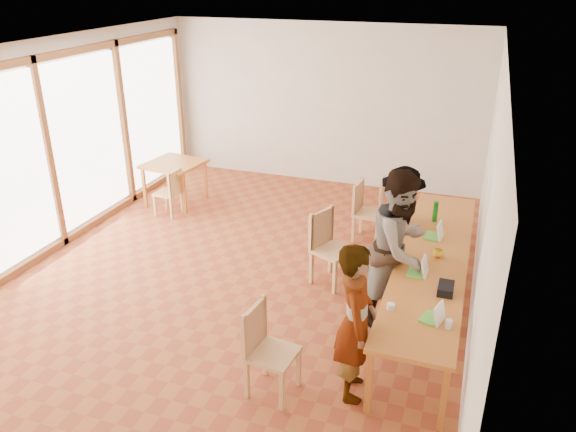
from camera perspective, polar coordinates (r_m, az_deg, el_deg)
name	(u,v)px	position (r m, az deg, el deg)	size (l,w,h in m)	color
ground	(241,276)	(7.76, -4.78, -6.10)	(8.00, 8.00, 0.00)	#964A24
wall_back	(324,105)	(10.75, 3.69, 11.17)	(6.00, 0.10, 3.00)	beige
wall_right	(487,203)	(6.55, 19.53, 1.25)	(0.10, 8.00, 3.00)	beige
window_wall	(47,150)	(8.73, -23.32, 6.21)	(0.10, 8.00, 3.00)	white
ceiling	(232,48)	(6.77, -5.68, 16.60)	(6.00, 8.00, 0.04)	white
communal_table	(433,260)	(6.87, 14.47, -4.37)	(0.80, 4.00, 0.75)	orange
side_table	(174,167)	(10.06, -11.49, 4.91)	(0.90, 0.90, 0.75)	orange
chair_near	(263,340)	(5.55, -2.52, -12.51)	(0.49, 0.49, 0.50)	#E0B670
chair_mid	(327,239)	(7.38, 3.99, -2.36)	(0.61, 0.61, 0.53)	#E0B670
chair_far	(364,205)	(8.60, 7.68, 1.13)	(0.47, 0.47, 0.49)	#E0B670
chair_empty	(388,204)	(8.64, 10.12, 1.22)	(0.47, 0.47, 0.51)	#E0B670
chair_spare	(171,187)	(9.60, -11.77, 2.85)	(0.40, 0.40, 0.43)	#E0B670
person_near	(355,322)	(5.42, 6.87, -10.65)	(0.59, 0.39, 1.63)	gray
person_mid	(400,248)	(6.54, 11.33, -3.23)	(0.91, 0.71, 1.88)	gray
person_far	(400,224)	(7.52, 11.31, -0.82)	(1.01, 0.58, 1.57)	gray
laptop_near	(435,316)	(5.67, 14.71, -9.79)	(0.25, 0.27, 0.19)	#5BC83F
laptop_mid	(420,269)	(6.42, 13.29, -5.30)	(0.22, 0.26, 0.21)	#5BC83F
laptop_far	(436,234)	(7.30, 14.83, -1.75)	(0.24, 0.27, 0.21)	#5BC83F
yellow_mug	(438,253)	(6.84, 15.02, -3.68)	(0.12, 0.12, 0.10)	yellow
green_bottle	(435,211)	(7.74, 14.74, 0.45)	(0.07, 0.07, 0.28)	#126D17
clear_glass	(449,324)	(5.60, 16.01, -10.52)	(0.07, 0.07, 0.09)	silver
condiment_cup	(391,306)	(5.76, 10.39, -9.02)	(0.08, 0.08, 0.06)	white
pink_phone	(420,234)	(7.36, 13.24, -1.79)	(0.05, 0.10, 0.01)	#BC3146
black_pouch	(446,289)	(6.15, 15.73, -7.11)	(0.16, 0.26, 0.09)	black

